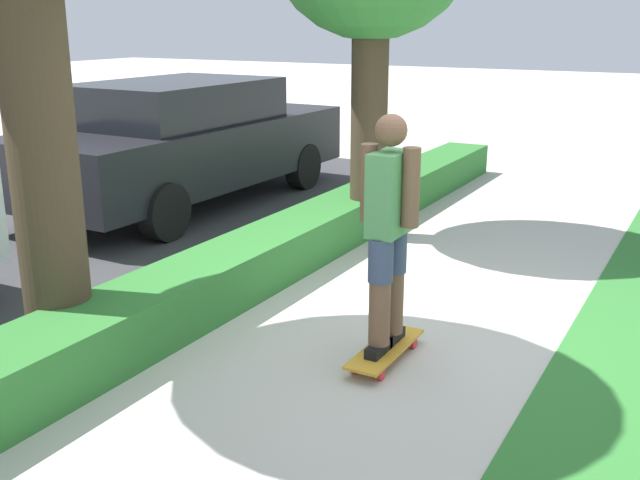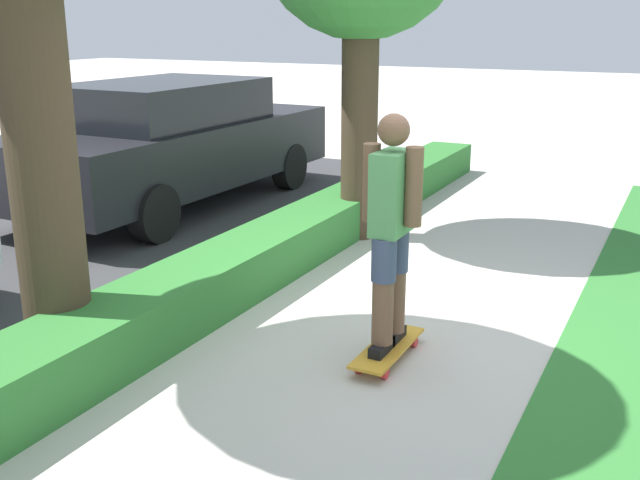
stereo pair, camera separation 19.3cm
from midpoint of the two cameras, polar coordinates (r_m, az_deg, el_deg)
The scene contains 6 objects.
ground_plane at distance 5.44m, azimuth 7.34°, elevation -7.67°, with size 60.00×60.00×0.00m, color #BCB7AD.
street_asphalt at distance 7.88m, azimuth -22.26°, elevation -1.04°, with size 12.55×5.00×0.01m.
hedge_row at distance 6.08m, azimuth -6.73°, elevation -2.90°, with size 12.55×0.60×0.41m.
skateboard at distance 5.11m, azimuth 6.08°, elevation -8.32°, with size 0.80×0.24×0.10m.
skater_person at distance 4.81m, azimuth 6.39°, elevation 0.88°, with size 0.48×0.40×1.56m.
parked_car_middle at distance 9.32m, azimuth -9.73°, elevation 7.48°, with size 4.61×1.88×1.51m.
Camera 1 is at (-4.59, -1.87, 2.21)m, focal length 42.00 mm.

